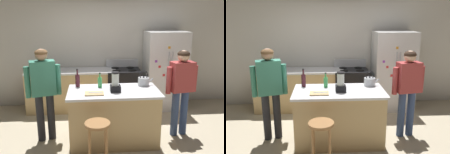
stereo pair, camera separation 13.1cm
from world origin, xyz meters
TOP-DOWN VIEW (x-y plane):
  - ground_plane at (0.00, 0.00)m, footprint 14.00×14.00m
  - back_wall at (0.00, 1.95)m, footprint 8.00×0.10m
  - kitchen_island at (0.00, 0.00)m, footprint 1.51×0.81m
  - back_counter_run at (-0.80, 1.55)m, footprint 2.00×0.64m
  - refrigerator at (1.33, 1.50)m, footprint 0.90×0.73m
  - stove_range at (0.37, 1.52)m, footprint 0.76×0.65m
  - person_by_island_left at (-1.17, 0.17)m, footprint 0.59×0.32m
  - person_by_sink_right at (1.21, 0.15)m, footprint 0.60×0.28m
  - bar_stool at (-0.29, -0.70)m, footprint 0.36×0.36m
  - blender_appliance at (0.02, -0.05)m, footprint 0.17×0.17m
  - bottle_soda at (-0.22, 0.20)m, footprint 0.07×0.07m
  - bottle_wine at (-0.60, 0.26)m, footprint 0.08×0.08m
  - tea_kettle at (0.56, 0.24)m, footprint 0.28×0.20m
  - cutting_board at (-0.32, -0.16)m, footprint 0.30×0.20m
  - chef_knife at (-0.30, -0.16)m, footprint 0.22×0.06m

SIDE VIEW (x-z plane):
  - ground_plane at x=0.00m, z-range 0.00..0.00m
  - back_counter_run at x=-0.80m, z-range 0.00..0.93m
  - kitchen_island at x=0.00m, z-range 0.00..0.93m
  - stove_range at x=0.37m, z-range -0.08..1.03m
  - bar_stool at x=-0.29m, z-range 0.19..0.88m
  - refrigerator at x=1.33m, z-range 0.00..1.79m
  - cutting_board at x=-0.32m, z-range 0.93..0.95m
  - person_by_sink_right at x=1.21m, z-range 0.16..1.73m
  - chef_knife at x=-0.30m, z-range 0.95..0.96m
  - person_by_island_left at x=-1.17m, z-range 0.17..1.79m
  - tea_kettle at x=0.56m, z-range 0.88..1.14m
  - bottle_soda at x=-0.22m, z-range 0.90..1.15m
  - bottle_wine at x=-0.60m, z-range 0.89..1.21m
  - blender_appliance at x=0.02m, z-range 0.91..1.23m
  - back_wall at x=0.00m, z-range 0.00..2.70m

